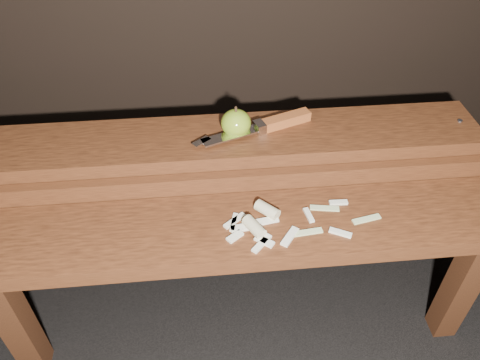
{
  "coord_description": "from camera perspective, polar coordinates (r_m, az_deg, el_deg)",
  "views": [
    {
      "loc": [
        -0.08,
        -0.73,
        1.17
      ],
      "look_at": [
        0.0,
        0.06,
        0.45
      ],
      "focal_mm": 35.0,
      "sensor_mm": 36.0,
      "label": 1
    }
  ],
  "objects": [
    {
      "name": "ground",
      "position": [
        1.38,
        0.25,
        -15.71
      ],
      "size": [
        60.0,
        60.0,
        0.0
      ],
      "primitive_type": "plane",
      "color": "black"
    },
    {
      "name": "bench_front_tier",
      "position": [
        1.06,
        0.64,
        -8.27
      ],
      "size": [
        1.2,
        0.2,
        0.42
      ],
      "color": "#381C0E",
      "rests_on": "ground"
    },
    {
      "name": "bench_rear_tier",
      "position": [
        1.18,
        -0.5,
        2.13
      ],
      "size": [
        1.2,
        0.21,
        0.5
      ],
      "color": "#381C0E",
      "rests_on": "ground"
    },
    {
      "name": "apple",
      "position": [
        1.11,
        -0.5,
        6.97
      ],
      "size": [
        0.07,
        0.07,
        0.08
      ],
      "color": "olive",
      "rests_on": "bench_rear_tier"
    },
    {
      "name": "knife",
      "position": [
        1.14,
        3.92,
        6.83
      ],
      "size": [
        0.3,
        0.12,
        0.03
      ],
      "color": "#944920",
      "rests_on": "bench_rear_tier"
    },
    {
      "name": "apple_scraps",
      "position": [
        1.01,
        3.76,
        -5.1
      ],
      "size": [
        0.35,
        0.14,
        0.03
      ],
      "color": "beige",
      "rests_on": "bench_front_tier"
    }
  ]
}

